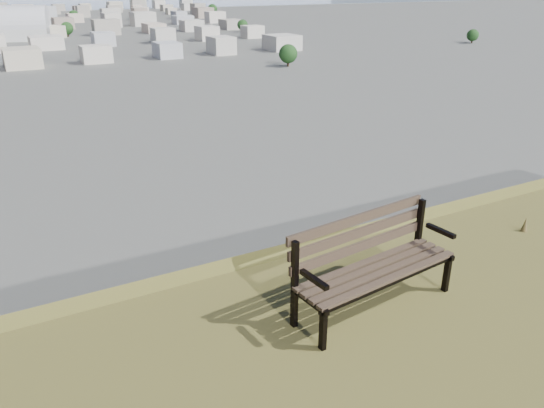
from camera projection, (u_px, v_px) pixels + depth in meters
park_bench at (371, 258)px, 4.81m from camera, size 1.68×0.70×0.85m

